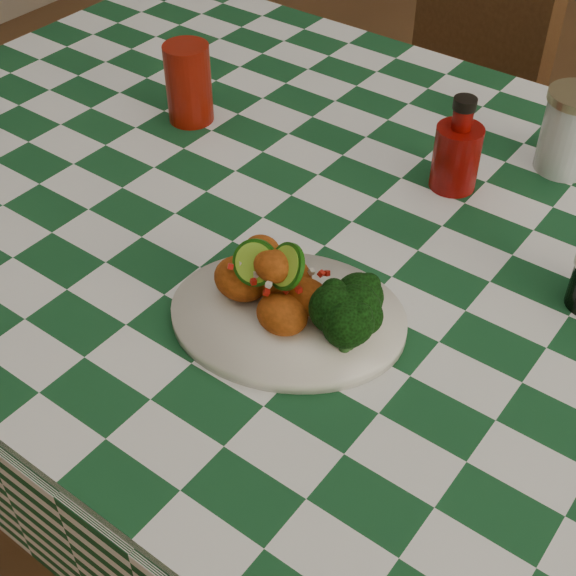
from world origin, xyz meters
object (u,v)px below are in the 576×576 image
Objects in this scene: ketchup_bottle at (458,144)px; mason_jar at (571,131)px; plate at (288,317)px; red_tumbler at (189,83)px; wooden_chair_left at (404,137)px; dining_table at (340,408)px; fried_chicken_pile at (278,280)px.

mason_jar is at bearing 52.07° from ketchup_bottle.
mason_jar is at bearing 75.82° from plate.
ketchup_bottle is at bearing -127.93° from mason_jar.
plate is 0.50m from red_tumbler.
ketchup_bottle is at bearing 11.27° from red_tumbler.
wooden_chair_left is at bearing 85.82° from red_tumbler.
dining_table is at bearing -120.60° from mason_jar.
red_tumbler is (-0.36, 0.07, 0.46)m from dining_table.
plate is at bearing -46.57° from wooden_chair_left.
mason_jar is (0.11, 0.14, -0.01)m from ketchup_bottle.
dining_table is 0.46m from plate.
mason_jar is (0.14, 0.50, 0.00)m from fried_chicken_pile.
wooden_chair_left is (-0.31, 0.72, 0.06)m from dining_table.
plate is 2.28× the size of mason_jar.
mason_jar is (0.13, 0.50, 0.05)m from plate.
red_tumbler is at bearing -168.73° from ketchup_bottle.
dining_table is 0.57m from mason_jar.
fried_chicken_pile is at bearing -105.73° from mason_jar.
red_tumbler is 0.43m from ketchup_bottle.
ketchup_bottle is (0.07, 0.16, 0.46)m from dining_table.
plate is 0.05m from fried_chicken_pile.
wooden_chair_left is at bearing 111.00° from plate.
fried_chicken_pile is 0.37m from ketchup_bottle.
mason_jar and wooden_chair_left have the same top height.
ketchup_bottle is (0.42, 0.08, 0.01)m from red_tumbler.
ketchup_bottle is 0.15× the size of wooden_chair_left.
fried_chicken_pile is 0.14× the size of wooden_chair_left.
mason_jar reaches higher than dining_table.
dining_table is 13.63× the size of mason_jar.
wooden_chair_left is at bearing 123.74° from ketchup_bottle.
red_tumbler is (-0.39, 0.28, 0.00)m from fried_chicken_pile.
ketchup_bottle is 0.18m from mason_jar.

